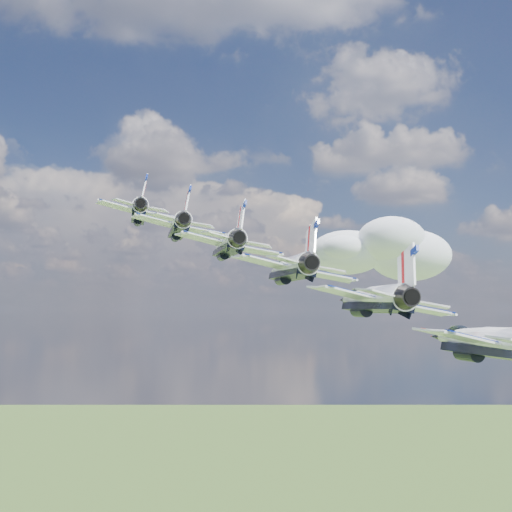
# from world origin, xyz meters

# --- Properties ---
(cloud_far) EXTENTS (52.88, 41.55, 20.77)m
(cloud_far) POSITION_xyz_m (23.69, 214.21, 174.55)
(cloud_far) COLOR white
(jet_0) EXTENTS (15.37, 18.57, 6.88)m
(jet_0) POSITION_xyz_m (-32.60, 12.25, 161.81)
(jet_0) COLOR white
(jet_1) EXTENTS (15.37, 18.57, 6.88)m
(jet_1) POSITION_xyz_m (-25.77, 4.36, 158.75)
(jet_1) COLOR white
(jet_2) EXTENTS (15.37, 18.57, 6.88)m
(jet_2) POSITION_xyz_m (-18.95, -3.53, 155.68)
(jet_2) COLOR white
(jet_3) EXTENTS (15.37, 18.57, 6.88)m
(jet_3) POSITION_xyz_m (-12.13, -11.41, 152.61)
(jet_3) COLOR white
(jet_4) EXTENTS (15.37, 18.57, 6.88)m
(jet_4) POSITION_xyz_m (-5.31, -19.30, 149.55)
(jet_4) COLOR white
(jet_5) EXTENTS (15.37, 18.57, 6.88)m
(jet_5) POSITION_xyz_m (1.51, -27.19, 146.48)
(jet_5) COLOR white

